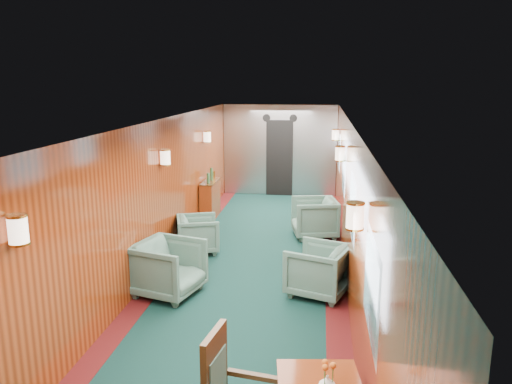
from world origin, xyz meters
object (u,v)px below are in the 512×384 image
at_px(credenza, 210,199).
at_px(armchair_left_near, 168,268).
at_px(armchair_right_near, 318,270).
at_px(armchair_left_far, 198,234).
at_px(armchair_right_far, 314,218).

distance_m(credenza, armchair_left_near, 4.12).
height_order(armchair_left_near, armchair_right_near, armchair_left_near).
height_order(armchair_left_far, armchair_right_near, armchair_right_near).
bearing_deg(credenza, armchair_right_near, -57.70).
xyz_separation_m(armchair_right_near, armchair_right_far, (-0.10, 2.72, 0.02)).
distance_m(armchair_left_near, armchair_right_near, 2.14).
height_order(armchair_left_near, armchair_right_far, armchair_left_near).
bearing_deg(armchair_right_near, armchair_left_near, -62.50).
bearing_deg(armchair_right_far, armchair_left_far, -71.19).
relative_size(armchair_left_near, armchair_right_near, 1.08).
height_order(credenza, armchair_left_near, credenza).
xyz_separation_m(armchair_left_near, armchair_left_far, (-0.02, 1.83, -0.07)).
distance_m(credenza, armchair_left_far, 2.30).
distance_m(armchair_left_far, armchair_right_far, 2.35).
bearing_deg(credenza, armchair_right_far, -25.57).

